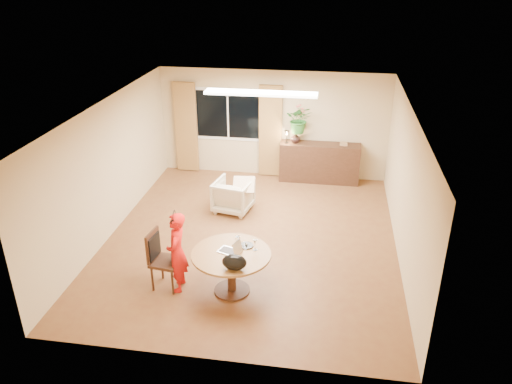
% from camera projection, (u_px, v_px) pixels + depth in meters
% --- Properties ---
extents(floor, '(6.50, 6.50, 0.00)m').
position_uv_depth(floor, '(251.00, 239.00, 9.68)').
color(floor, brown).
rests_on(floor, ground).
extents(ceiling, '(6.50, 6.50, 0.00)m').
position_uv_depth(ceiling, '(251.00, 108.00, 8.57)').
color(ceiling, white).
rests_on(ceiling, wall_back).
extents(wall_back, '(5.50, 0.00, 5.50)m').
position_uv_depth(wall_back, '(273.00, 124.00, 12.03)').
color(wall_back, '#D2C088').
rests_on(wall_back, floor).
extents(wall_left, '(0.00, 6.50, 6.50)m').
position_uv_depth(wall_left, '(109.00, 168.00, 9.51)').
color(wall_left, '#D2C088').
rests_on(wall_left, floor).
extents(wall_right, '(0.00, 6.50, 6.50)m').
position_uv_depth(wall_right, '(405.00, 187.00, 8.74)').
color(wall_right, '#D2C088').
rests_on(wall_right, floor).
extents(window, '(1.70, 0.03, 1.30)m').
position_uv_depth(window, '(228.00, 115.00, 12.08)').
color(window, white).
rests_on(window, wall_back).
extents(curtain_left, '(0.55, 0.08, 2.25)m').
position_uv_depth(curtain_left, '(186.00, 127.00, 12.31)').
color(curtain_left, brown).
rests_on(curtain_left, wall_back).
extents(curtain_right, '(0.55, 0.08, 2.25)m').
position_uv_depth(curtain_right, '(270.00, 132.00, 12.02)').
color(curtain_right, brown).
rests_on(curtain_right, wall_back).
extents(ceiling_panel, '(2.20, 0.35, 0.05)m').
position_uv_depth(ceiling_panel, '(261.00, 93.00, 9.66)').
color(ceiling_panel, white).
rests_on(ceiling_panel, ceiling).
extents(dining_table, '(1.27, 1.27, 0.72)m').
position_uv_depth(dining_table, '(231.00, 261.00, 7.93)').
color(dining_table, brown).
rests_on(dining_table, floor).
extents(dining_chair, '(0.53, 0.50, 1.01)m').
position_uv_depth(dining_chair, '(166.00, 260.00, 8.07)').
color(dining_chair, '#311D10').
rests_on(dining_chair, floor).
extents(child, '(0.53, 0.38, 1.37)m').
position_uv_depth(child, '(177.00, 252.00, 7.95)').
color(child, red).
rests_on(child, floor).
extents(laptop, '(0.41, 0.34, 0.23)m').
position_uv_depth(laptop, '(229.00, 245.00, 7.85)').
color(laptop, '#B7B7BC').
rests_on(laptop, dining_table).
extents(tumbler, '(0.08, 0.08, 0.11)m').
position_uv_depth(tumbler, '(238.00, 240.00, 8.13)').
color(tumbler, white).
rests_on(tumbler, dining_table).
extents(wine_glass, '(0.07, 0.07, 0.19)m').
position_uv_depth(wine_glass, '(255.00, 245.00, 7.91)').
color(wine_glass, white).
rests_on(wine_glass, dining_table).
extents(pot_lid, '(0.24, 0.24, 0.04)m').
position_uv_depth(pot_lid, '(246.00, 245.00, 8.04)').
color(pot_lid, white).
rests_on(pot_lid, dining_table).
extents(handbag, '(0.40, 0.26, 0.25)m').
position_uv_depth(handbag, '(234.00, 262.00, 7.40)').
color(handbag, black).
rests_on(handbag, dining_table).
extents(armchair, '(0.88, 0.90, 0.70)m').
position_uv_depth(armchair, '(233.00, 195.00, 10.63)').
color(armchair, beige).
rests_on(armchair, floor).
extents(throw, '(0.51, 0.60, 0.03)m').
position_uv_depth(throw, '(244.00, 181.00, 10.41)').
color(throw, beige).
rests_on(throw, armchair).
extents(sideboard, '(1.90, 0.46, 0.95)m').
position_uv_depth(sideboard, '(319.00, 163.00, 12.00)').
color(sideboard, '#311D10').
rests_on(sideboard, floor).
extents(vase, '(0.25, 0.25, 0.25)m').
position_uv_depth(vase, '(295.00, 138.00, 11.83)').
color(vase, black).
rests_on(vase, sideboard).
extents(bouquet, '(0.60, 0.52, 0.66)m').
position_uv_depth(bouquet, '(299.00, 119.00, 11.63)').
color(bouquet, '#285D23').
rests_on(bouquet, vase).
extents(book_stack, '(0.20, 0.17, 0.07)m').
position_uv_depth(book_stack, '(344.00, 144.00, 11.71)').
color(book_stack, '#956E4C').
rests_on(book_stack, sideboard).
extents(desk_lamp, '(0.14, 0.14, 0.32)m').
position_uv_depth(desk_lamp, '(287.00, 137.00, 11.80)').
color(desk_lamp, black).
rests_on(desk_lamp, sideboard).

